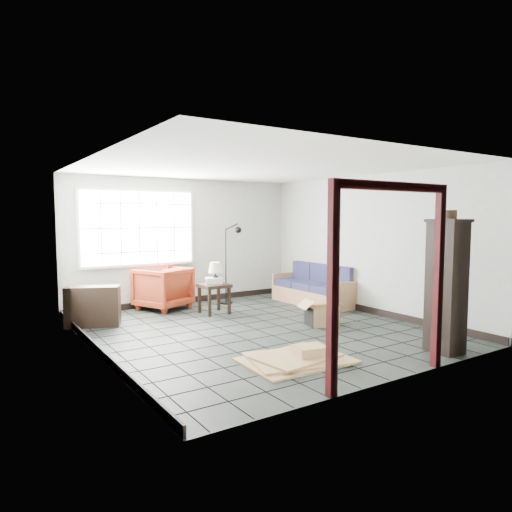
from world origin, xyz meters
TOP-DOWN VIEW (x-y plane):
  - ground at (0.00, 0.00)m, footprint 5.50×5.50m
  - room_shell at (0.00, 0.03)m, footprint 5.02×5.52m
  - window_panel at (-1.00, 2.70)m, footprint 2.32×0.08m
  - doorway_trim at (0.00, -2.70)m, footprint 1.80×0.08m
  - futon_sofa at (2.21, 1.16)m, footprint 0.76×1.89m
  - armchair at (-0.64, 2.40)m, footprint 1.15×1.13m
  - side_table at (0.00, 1.46)m, footprint 0.51×0.51m
  - table_lamp at (0.07, 1.52)m, footprint 0.32×0.32m
  - projector at (0.02, 1.52)m, footprint 0.37×0.34m
  - floor_lamp at (0.77, 2.13)m, footprint 0.45×0.40m
  - console_shelf at (-2.15, 1.69)m, footprint 0.92×0.66m
  - tall_shelf at (1.46, -2.40)m, footprint 0.42×0.52m
  - pot at (1.47, -2.42)m, footprint 0.17×0.17m
  - open_box at (1.09, -0.34)m, footprint 0.84×0.57m
  - cardboard_pile at (-0.45, -1.65)m, footprint 1.37×1.11m

SIDE VIEW (x-z plane):
  - ground at x=0.00m, z-range 0.00..0.00m
  - cardboard_pile at x=-0.45m, z-range -0.05..0.15m
  - open_box at x=1.09m, z-range -0.06..0.38m
  - futon_sofa at x=2.21m, z-range -0.11..0.71m
  - console_shelf at x=-2.15m, z-range 0.00..0.67m
  - armchair at x=-0.64m, z-range 0.00..0.92m
  - side_table at x=0.00m, z-range 0.18..0.75m
  - projector at x=0.02m, z-range 0.56..0.67m
  - table_lamp at x=0.07m, z-range 0.64..1.04m
  - floor_lamp at x=0.77m, z-range 0.06..1.74m
  - tall_shelf at x=1.46m, z-range 0.02..1.81m
  - doorway_trim at x=0.00m, z-range 0.28..2.48m
  - window_panel at x=-1.00m, z-range 0.84..2.36m
  - room_shell at x=0.00m, z-range 0.37..2.98m
  - pot at x=1.47m, z-range 1.79..1.91m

